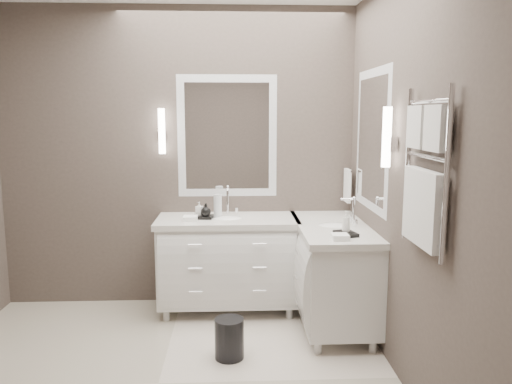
{
  "coord_description": "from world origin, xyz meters",
  "views": [
    {
      "loc": [
        0.5,
        -3.07,
        1.76
      ],
      "look_at": [
        0.68,
        0.7,
        1.16
      ],
      "focal_mm": 35.0,
      "sensor_mm": 36.0,
      "label": 1
    }
  ],
  "objects_px": {
    "towel_ladder": "(424,180)",
    "vanity_right": "(333,268)",
    "vanity_back": "(228,258)",
    "waste_bin": "(229,338)"
  },
  "relations": [
    {
      "from": "towel_ladder",
      "to": "vanity_right",
      "type": "bearing_deg",
      "value": 99.84
    },
    {
      "from": "vanity_back",
      "to": "vanity_right",
      "type": "distance_m",
      "value": 0.93
    },
    {
      "from": "vanity_back",
      "to": "vanity_right",
      "type": "height_order",
      "value": "same"
    },
    {
      "from": "vanity_right",
      "to": "waste_bin",
      "type": "xyz_separation_m",
      "value": [
        -0.86,
        -0.57,
        -0.34
      ]
    },
    {
      "from": "vanity_back",
      "to": "towel_ladder",
      "type": "xyz_separation_m",
      "value": [
        1.1,
        -1.63,
        0.91
      ]
    },
    {
      "from": "waste_bin",
      "to": "vanity_right",
      "type": "bearing_deg",
      "value": 33.55
    },
    {
      "from": "vanity_right",
      "to": "towel_ladder",
      "type": "relative_size",
      "value": 1.38
    },
    {
      "from": "vanity_back",
      "to": "vanity_right",
      "type": "bearing_deg",
      "value": -20.38
    },
    {
      "from": "vanity_back",
      "to": "towel_ladder",
      "type": "bearing_deg",
      "value": -55.9
    },
    {
      "from": "vanity_back",
      "to": "towel_ladder",
      "type": "distance_m",
      "value": 2.16
    }
  ]
}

